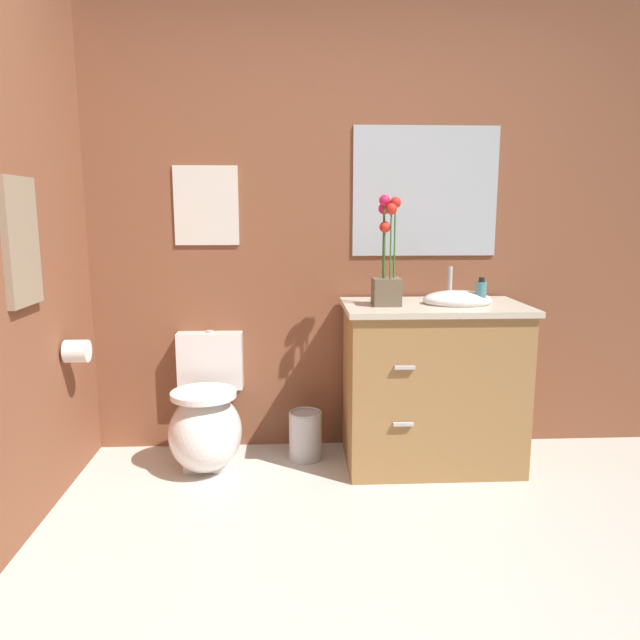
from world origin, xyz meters
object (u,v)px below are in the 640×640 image
(wall_mirror, at_px, (425,192))
(hanging_towel, at_px, (21,242))
(trash_bin, at_px, (305,435))
(wall_poster, at_px, (206,206))
(toilet_paper_roll, at_px, (77,351))
(toilet, at_px, (207,421))
(vanity_cabinet, at_px, (432,383))
(soap_bottle, at_px, (481,293))
(flower_vase, at_px, (387,268))

(wall_mirror, relative_size, hanging_towel, 1.54)
(trash_bin, height_order, wall_poster, wall_poster)
(hanging_towel, bearing_deg, toilet_paper_roll, 81.66)
(toilet, relative_size, vanity_cabinet, 0.66)
(toilet, relative_size, toilet_paper_roll, 6.27)
(toilet_paper_roll, bearing_deg, wall_mirror, 14.63)
(trash_bin, bearing_deg, hanging_towel, -151.71)
(wall_mirror, bearing_deg, hanging_towel, -155.39)
(vanity_cabinet, relative_size, trash_bin, 3.86)
(soap_bottle, xyz_separation_m, toilet_paper_roll, (-2.00, -0.11, -0.25))
(wall_poster, xyz_separation_m, wall_mirror, (1.20, 0.00, 0.08))
(hanging_towel, bearing_deg, trash_bin, 28.29)
(wall_poster, bearing_deg, soap_bottle, -13.96)
(flower_vase, distance_m, hanging_towel, 1.67)
(hanging_towel, bearing_deg, toilet, 42.03)
(toilet, height_order, flower_vase, flower_vase)
(wall_poster, bearing_deg, vanity_cabinet, -13.76)
(flower_vase, xyz_separation_m, toilet_paper_roll, (-1.52, -0.14, -0.38))
(wall_poster, height_order, toilet_paper_roll, wall_poster)
(wall_poster, bearing_deg, flower_vase, -18.89)
(wall_mirror, height_order, toilet_paper_roll, wall_mirror)
(hanging_towel, bearing_deg, vanity_cabinet, 16.55)
(hanging_towel, relative_size, toilet_paper_roll, 4.73)
(toilet, height_order, vanity_cabinet, vanity_cabinet)
(toilet_paper_roll, bearing_deg, vanity_cabinet, 5.46)
(flower_vase, relative_size, soap_bottle, 3.85)
(vanity_cabinet, bearing_deg, trash_bin, 173.22)
(trash_bin, xyz_separation_m, wall_mirror, (0.67, 0.21, 1.31))
(soap_bottle, xyz_separation_m, trash_bin, (-0.89, 0.14, -0.80))
(trash_bin, height_order, toilet_paper_roll, toilet_paper_roll)
(trash_bin, relative_size, wall_poster, 0.64)
(trash_bin, relative_size, wall_mirror, 0.34)
(wall_mirror, bearing_deg, vanity_cabinet, -89.48)
(vanity_cabinet, bearing_deg, hanging_towel, -163.45)
(flower_vase, distance_m, wall_poster, 1.04)
(wall_mirror, bearing_deg, trash_bin, -162.29)
(vanity_cabinet, height_order, toilet_paper_roll, vanity_cabinet)
(flower_vase, bearing_deg, hanging_towel, -161.83)
(vanity_cabinet, relative_size, wall_mirror, 1.31)
(wall_poster, height_order, wall_mirror, wall_mirror)
(vanity_cabinet, relative_size, soap_bottle, 7.29)
(flower_vase, height_order, toilet_paper_roll, flower_vase)
(trash_bin, xyz_separation_m, toilet_paper_roll, (-1.11, -0.25, 0.54))
(flower_vase, bearing_deg, toilet, 176.68)
(trash_bin, bearing_deg, soap_bottle, -8.86)
(toilet, xyz_separation_m, soap_bottle, (1.42, -0.09, 0.69))
(toilet, bearing_deg, toilet_paper_roll, -161.27)
(toilet, relative_size, flower_vase, 1.24)
(trash_bin, bearing_deg, wall_poster, 157.92)
(vanity_cabinet, bearing_deg, wall_poster, 166.24)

